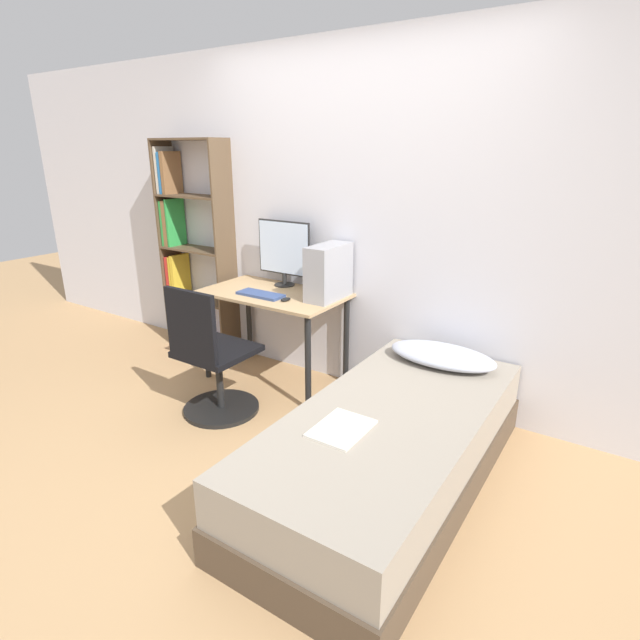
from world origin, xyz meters
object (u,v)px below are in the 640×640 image
(bookshelf, at_px, (186,249))
(keyboard, at_px, (261,294))
(bed, at_px, (389,448))
(pc_tower, at_px, (329,272))
(monitor, at_px, (284,250))
(office_chair, at_px, (212,366))

(bookshelf, relative_size, keyboard, 5.05)
(bed, relative_size, pc_tower, 5.12)
(monitor, bearing_deg, pc_tower, -13.42)
(monitor, distance_m, keyboard, 0.43)
(pc_tower, bearing_deg, office_chair, -120.95)
(pc_tower, bearing_deg, bookshelf, 176.57)
(monitor, relative_size, pc_tower, 1.30)
(keyboard, bearing_deg, office_chair, -89.48)
(monitor, relative_size, keyboard, 1.40)
(bed, xyz_separation_m, monitor, (-1.39, 0.91, 0.79))
(keyboard, bearing_deg, pc_tower, 25.44)
(office_chair, distance_m, keyboard, 0.66)
(bookshelf, xyz_separation_m, pc_tower, (1.57, -0.09, 0.02))
(pc_tower, bearing_deg, monitor, 166.58)
(bookshelf, height_order, monitor, bookshelf)
(bookshelf, xyz_separation_m, monitor, (1.08, 0.02, 0.10))
(pc_tower, bearing_deg, keyboard, -154.56)
(office_chair, height_order, monitor, monitor)
(bed, xyz_separation_m, pc_tower, (-0.90, 0.79, 0.70))
(office_chair, relative_size, keyboard, 2.55)
(keyboard, height_order, pc_tower, pc_tower)
(bed, height_order, pc_tower, pc_tower)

